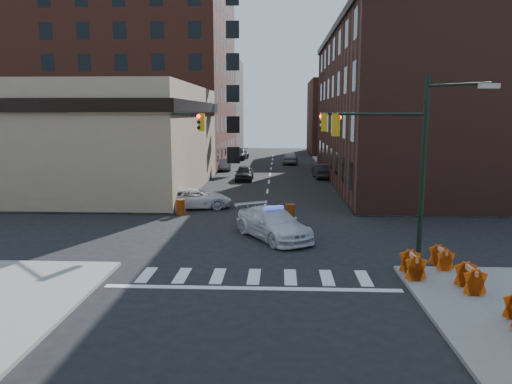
# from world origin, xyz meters

# --- Properties ---
(ground) EXTENTS (140.00, 140.00, 0.00)m
(ground) POSITION_xyz_m (0.00, 0.00, 0.00)
(ground) COLOR black
(ground) RESTS_ON ground
(sidewalk_nw) EXTENTS (34.00, 54.50, 0.15)m
(sidewalk_nw) POSITION_xyz_m (-23.00, 32.75, 0.07)
(sidewalk_nw) COLOR gray
(sidewalk_nw) RESTS_ON ground
(sidewalk_ne) EXTENTS (34.00, 54.50, 0.15)m
(sidewalk_ne) POSITION_xyz_m (23.00, 32.75, 0.07)
(sidewalk_ne) COLOR gray
(sidewalk_ne) RESTS_ON ground
(bank_building) EXTENTS (22.00, 22.00, 9.00)m
(bank_building) POSITION_xyz_m (-17.00, 16.50, 4.50)
(bank_building) COLOR #9E8467
(bank_building) RESTS_ON ground
(apartment_block) EXTENTS (25.00, 25.00, 24.00)m
(apartment_block) POSITION_xyz_m (-18.50, 40.00, 12.00)
(apartment_block) COLOR #5D2A1D
(apartment_block) RESTS_ON ground
(commercial_row_ne) EXTENTS (14.00, 34.00, 14.00)m
(commercial_row_ne) POSITION_xyz_m (13.00, 22.50, 7.00)
(commercial_row_ne) COLOR #48261C
(commercial_row_ne) RESTS_ON ground
(filler_nw) EXTENTS (20.00, 18.00, 16.00)m
(filler_nw) POSITION_xyz_m (-16.00, 62.00, 8.00)
(filler_nw) COLOR brown
(filler_nw) RESTS_ON ground
(filler_ne) EXTENTS (16.00, 16.00, 12.00)m
(filler_ne) POSITION_xyz_m (14.00, 58.00, 6.00)
(filler_ne) COLOR #5D2A1D
(filler_ne) RESTS_ON ground
(signal_pole_se) EXTENTS (5.40, 5.27, 8.00)m
(signal_pole_se) POSITION_xyz_m (6.04, -5.52, 4.61)
(signal_pole_se) COLOR black
(signal_pole_se) RESTS_ON sidewalk_se
(signal_pole_nw) EXTENTS (3.58, 3.67, 8.00)m
(signal_pole_nw) POSITION_xyz_m (-5.85, 5.34, 4.34)
(signal_pole_nw) COLOR black
(signal_pole_nw) RESTS_ON sidewalk_nw
(signal_pole_ne) EXTENTS (3.67, 3.58, 8.00)m
(signal_pole_ne) POSITION_xyz_m (5.84, 5.35, 4.34)
(signal_pole_ne) COLOR black
(signal_pole_ne) RESTS_ON sidewalk_ne
(tree_ne_near) EXTENTS (3.00, 3.00, 4.85)m
(tree_ne_near) POSITION_xyz_m (7.50, 26.00, 3.49)
(tree_ne_near) COLOR black
(tree_ne_near) RESTS_ON sidewalk_ne
(tree_ne_far) EXTENTS (3.00, 3.00, 4.85)m
(tree_ne_far) POSITION_xyz_m (7.50, 34.00, 3.49)
(tree_ne_far) COLOR black
(tree_ne_far) RESTS_ON sidewalk_ne
(police_car) EXTENTS (4.84, 5.98, 1.63)m
(police_car) POSITION_xyz_m (0.70, -0.37, 0.81)
(police_car) COLOR silver
(police_car) RESTS_ON ground
(pickup) EXTENTS (5.48, 3.35, 1.42)m
(pickup) POSITION_xyz_m (-4.91, 8.02, 0.71)
(pickup) COLOR silver
(pickup) RESTS_ON ground
(parked_car_wnear) EXTENTS (1.73, 4.31, 1.47)m
(parked_car_wnear) POSITION_xyz_m (-2.50, 23.16, 0.73)
(parked_car_wnear) COLOR black
(parked_car_wnear) RESTS_ON ground
(parked_car_wfar) EXTENTS (1.87, 4.34, 1.39)m
(parked_car_wfar) POSITION_xyz_m (-5.50, 32.28, 0.69)
(parked_car_wfar) COLOR #979BA0
(parked_car_wfar) RESTS_ON ground
(parked_car_wdeep) EXTENTS (2.77, 5.58, 1.56)m
(parked_car_wdeep) POSITION_xyz_m (-4.80, 45.72, 0.78)
(parked_car_wdeep) COLOR black
(parked_car_wdeep) RESTS_ON ground
(parked_car_enear) EXTENTS (1.87, 4.56, 1.47)m
(parked_car_enear) POSITION_xyz_m (5.42, 25.07, 0.73)
(parked_car_enear) COLOR black
(parked_car_enear) RESTS_ON ground
(parked_car_efar) EXTENTS (2.22, 4.91, 1.64)m
(parked_car_efar) POSITION_xyz_m (2.50, 39.78, 0.82)
(parked_car_efar) COLOR #9B9EA3
(parked_car_efar) RESTS_ON ground
(pedestrian_a) EXTENTS (0.73, 0.50, 1.96)m
(pedestrian_a) POSITION_xyz_m (-6.56, 7.22, 1.13)
(pedestrian_a) COLOR black
(pedestrian_a) RESTS_ON sidewalk_nw
(pedestrian_b) EXTENTS (1.06, 0.92, 1.88)m
(pedestrian_b) POSITION_xyz_m (-8.65, 7.29, 1.09)
(pedestrian_b) COLOR black
(pedestrian_b) RESTS_ON sidewalk_nw
(pedestrian_c) EXTENTS (1.26, 0.96, 1.98)m
(pedestrian_c) POSITION_xyz_m (-11.50, 7.56, 1.14)
(pedestrian_c) COLOR #202631
(pedestrian_c) RESTS_ON sidewalk_nw
(barrel_road) EXTENTS (0.79, 0.79, 1.09)m
(barrel_road) POSITION_xyz_m (1.71, 4.01, 0.55)
(barrel_road) COLOR #EF3E0B
(barrel_road) RESTS_ON ground
(barrel_bank) EXTENTS (0.65, 0.65, 1.04)m
(barrel_bank) POSITION_xyz_m (-5.50, 5.60, 0.52)
(barrel_bank) COLOR #DE480A
(barrel_bank) RESTS_ON ground
(barricade_se_a) EXTENTS (0.65, 1.18, 0.86)m
(barricade_se_a) POSITION_xyz_m (7.95, -5.70, 0.58)
(barricade_se_a) COLOR #CF6509
(barricade_se_a) RESTS_ON sidewalk_se
(barricade_se_b) EXTENTS (0.65, 1.29, 0.96)m
(barricade_se_b) POSITION_xyz_m (6.40, -7.00, 0.63)
(barricade_se_b) COLOR #C74C09
(barricade_se_b) RESTS_ON sidewalk_se
(barricade_se_c) EXTENTS (0.63, 1.26, 0.94)m
(barricade_se_c) POSITION_xyz_m (8.10, -8.53, 0.62)
(barricade_se_c) COLOR #DB3F0A
(barricade_se_c) RESTS_ON sidewalk_se
(barricade_nw_a) EXTENTS (1.38, 0.73, 1.02)m
(barricade_nw_a) POSITION_xyz_m (-8.32, 7.95, 0.66)
(barricade_nw_a) COLOR orange
(barricade_nw_a) RESTS_ON sidewalk_nw
(barricade_nw_b) EXTENTS (1.32, 0.89, 0.91)m
(barricade_nw_b) POSITION_xyz_m (-11.61, 8.00, 0.60)
(barricade_nw_b) COLOR #F2390B
(barricade_nw_b) RESTS_ON sidewalk_nw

